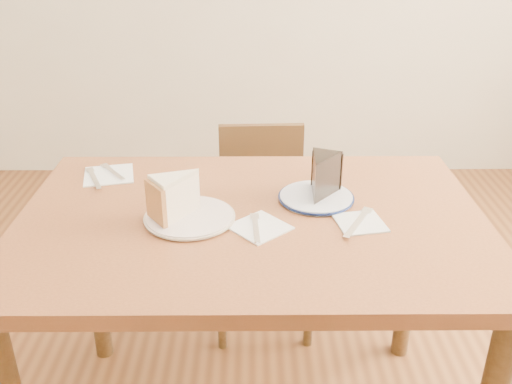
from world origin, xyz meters
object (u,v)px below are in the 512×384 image
object	(u,v)px
carrot_cake	(179,197)
chocolate_cake	(321,179)
chair_far	(263,220)
table	(252,249)
plate_navy	(316,197)
plate_cream	(190,217)

from	to	relation	value
carrot_cake	chocolate_cake	xyz separation A→B (m)	(0.37, 0.10, 0.00)
chocolate_cake	chair_far	bearing A→B (deg)	-51.93
carrot_cake	chocolate_cake	world-z (taller)	chocolate_cake
table	carrot_cake	size ratio (longest dim) A/B	9.97
chair_far	chocolate_cake	world-z (taller)	chocolate_cake
chocolate_cake	plate_navy	bearing A→B (deg)	12.92
plate_navy	carrot_cake	world-z (taller)	carrot_cake
plate_navy	plate_cream	bearing A→B (deg)	-161.71
chair_far	table	bearing A→B (deg)	83.90
plate_cream	plate_navy	world-z (taller)	same
chair_far	plate_cream	size ratio (longest dim) A/B	3.41
table	chair_far	bearing A→B (deg)	86.05
chair_far	carrot_cake	xyz separation A→B (m)	(-0.22, -0.59, 0.39)
table	chocolate_cake	xyz separation A→B (m)	(0.18, 0.09, 0.16)
table	carrot_cake	world-z (taller)	carrot_cake
table	chair_far	distance (m)	0.63
table	plate_navy	world-z (taller)	plate_navy
chair_far	chocolate_cake	distance (m)	0.65
chair_far	plate_cream	xyz separation A→B (m)	(-0.20, -0.60, 0.34)
table	plate_cream	distance (m)	0.19
chair_far	plate_navy	xyz separation A→B (m)	(0.13, -0.49, 0.34)
table	plate_cream	size ratio (longest dim) A/B	5.45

